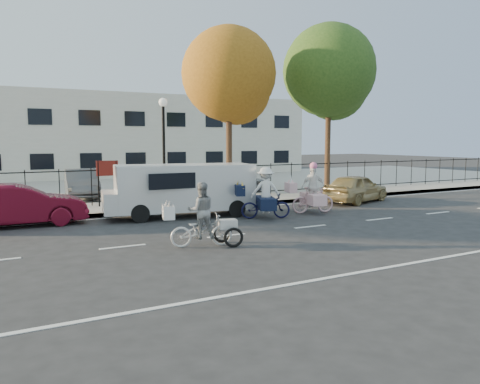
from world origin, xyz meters
TOP-DOWN VIEW (x-y plane):
  - ground at (0.00, 0.00)m, footprint 120.00×120.00m
  - road_markings at (0.00, 0.00)m, footprint 60.00×9.52m
  - curb at (0.00, 5.05)m, footprint 60.00×0.10m
  - sidewalk at (0.00, 6.10)m, footprint 60.00×2.20m
  - parking_lot at (0.00, 15.00)m, footprint 60.00×15.60m
  - iron_fence at (0.00, 7.20)m, footprint 58.00×0.06m
  - building at (0.00, 25.00)m, footprint 34.00×10.00m
  - lamppost at (0.50, 6.80)m, footprint 0.36×0.36m
  - street_sign at (-1.85, 6.80)m, footprint 0.85×0.06m
  - zebra_trike at (-1.17, -0.91)m, footprint 1.96×1.09m
  - unicorn_bike at (4.73, 2.21)m, footprint 1.96×1.40m
  - bull_bike at (2.54, 2.05)m, footprint 2.01×1.43m
  - white_van at (0.12, 3.80)m, footprint 5.53×2.54m
  - red_sedan at (-5.18, 4.50)m, footprint 4.13×1.49m
  - gold_sedan at (8.32, 3.80)m, footprint 4.01×2.63m
  - lot_car_c at (-2.28, 10.25)m, footprint 1.72×3.99m
  - lot_car_d at (5.26, 9.57)m, footprint 2.46×3.72m
  - tree_mid at (4.04, 7.56)m, footprint 4.32×4.32m
  - tree_east at (9.65, 7.36)m, footprint 4.70×4.70m

SIDE VIEW (x-z plane):
  - ground at x=0.00m, z-range 0.00..0.00m
  - road_markings at x=0.00m, z-range 0.00..0.01m
  - curb at x=0.00m, z-range 0.00..0.15m
  - sidewalk at x=0.00m, z-range 0.00..0.15m
  - parking_lot at x=0.00m, z-range 0.00..0.15m
  - gold_sedan at x=8.32m, z-range 0.00..1.27m
  - zebra_trike at x=-1.17m, z-range -0.19..1.49m
  - red_sedan at x=-5.18m, z-range 0.00..1.35m
  - unicorn_bike at x=4.73m, z-range -0.25..1.68m
  - bull_bike at x=2.54m, z-range -0.18..1.63m
  - lot_car_d at x=5.26m, z-range 0.15..1.33m
  - lot_car_c at x=-2.28m, z-range 0.15..1.43m
  - iron_fence at x=0.00m, z-range 0.15..1.65m
  - white_van at x=0.12m, z-range 0.10..1.98m
  - street_sign at x=-1.85m, z-range 0.52..2.32m
  - building at x=0.00m, z-range 0.00..6.00m
  - lamppost at x=0.50m, z-range 0.95..5.28m
  - tree_mid at x=4.04m, z-range 1.58..9.50m
  - tree_east at x=9.65m, z-range 1.73..10.35m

